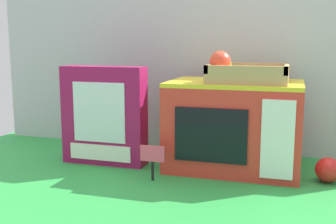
{
  "coord_description": "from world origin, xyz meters",
  "views": [
    {
      "loc": [
        0.29,
        -1.21,
        0.39
      ],
      "look_at": [
        -0.07,
        0.01,
        0.17
      ],
      "focal_mm": 44.77,
      "sensor_mm": 36.0,
      "label": 1
    }
  ],
  "objects": [
    {
      "name": "ground_plane",
      "position": [
        0.0,
        0.0,
        0.0
      ],
      "size": [
        1.7,
        1.7,
        0.0
      ],
      "primitive_type": "plane",
      "color": "green",
      "rests_on": "ground"
    },
    {
      "name": "display_back_panel",
      "position": [
        0.0,
        0.24,
        0.28
      ],
      "size": [
        1.61,
        0.03,
        0.56
      ],
      "primitive_type": "cube",
      "color": "#B7BABF",
      "rests_on": "ground"
    },
    {
      "name": "toy_microwave",
      "position": [
        0.13,
        0.04,
        0.13
      ],
      "size": [
        0.39,
        0.26,
        0.27
      ],
      "color": "red",
      "rests_on": "ground"
    },
    {
      "name": "food_groups_crate",
      "position": [
        0.15,
        0.02,
        0.29
      ],
      "size": [
        0.24,
        0.19,
        0.09
      ],
      "color": "tan",
      "rests_on": "toy_microwave"
    },
    {
      "name": "cookie_set_box",
      "position": [
        -0.27,
        -0.03,
        0.15
      ],
      "size": [
        0.27,
        0.07,
        0.31
      ],
      "color": "#99144C",
      "rests_on": "ground"
    },
    {
      "name": "price_sign",
      "position": [
        -0.07,
        -0.15,
        0.07
      ],
      "size": [
        0.07,
        0.01,
        0.1
      ],
      "color": "black",
      "rests_on": "ground"
    },
    {
      "name": "loose_toy_apple",
      "position": [
        0.39,
        -0.02,
        0.04
      ],
      "size": [
        0.07,
        0.07,
        0.07
      ],
      "primitive_type": "sphere",
      "color": "red",
      "rests_on": "ground"
    }
  ]
}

